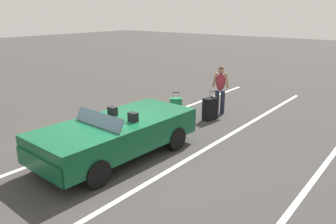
% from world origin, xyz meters
% --- Properties ---
extents(ground_plane, '(80.00, 80.00, 0.00)m').
position_xyz_m(ground_plane, '(0.00, 0.00, 0.00)').
color(ground_plane, '#383533').
extents(lot_line_near, '(18.00, 0.12, 0.01)m').
position_xyz_m(lot_line_near, '(0.00, -1.22, 0.00)').
color(lot_line_near, silver).
rests_on(lot_line_near, ground_plane).
extents(lot_line_mid, '(18.00, 0.12, 0.01)m').
position_xyz_m(lot_line_mid, '(0.00, 1.48, 0.00)').
color(lot_line_mid, silver).
rests_on(lot_line_mid, ground_plane).
extents(lot_line_far, '(18.00, 0.12, 0.01)m').
position_xyz_m(lot_line_far, '(0.00, 4.18, 0.00)').
color(lot_line_far, silver).
rests_on(lot_line_far, ground_plane).
extents(convertible_car, '(4.20, 1.95, 1.24)m').
position_xyz_m(convertible_car, '(0.21, -0.01, 0.59)').
color(convertible_car, '#0F4C2D').
rests_on(convertible_car, ground_plane).
extents(suitcase_large_black, '(0.52, 0.37, 0.99)m').
position_xyz_m(suitcase_large_black, '(-3.90, 0.26, 0.37)').
color(suitcase_large_black, black).
rests_on(suitcase_large_black, ground_plane).
extents(suitcase_medium_bright, '(0.45, 0.46, 0.85)m').
position_xyz_m(suitcase_medium_bright, '(-3.55, -0.88, 0.31)').
color(suitcase_medium_bright, '#19723F').
rests_on(suitcase_medium_bright, ground_plane).
extents(traveler_person, '(0.32, 0.59, 1.65)m').
position_xyz_m(traveler_person, '(-4.73, 0.15, 0.93)').
color(traveler_person, '#1E2338').
rests_on(traveler_person, ground_plane).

